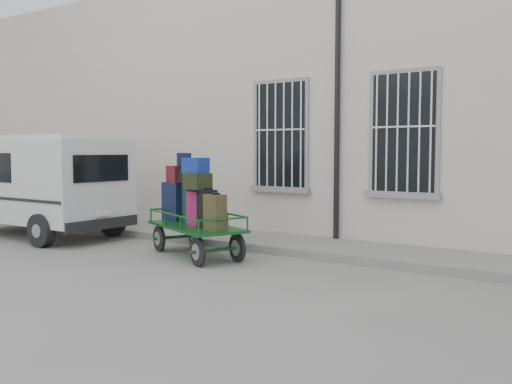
{
  "coord_description": "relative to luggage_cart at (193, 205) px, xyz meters",
  "views": [
    {
      "loc": [
        6.05,
        -7.38,
        1.91
      ],
      "look_at": [
        0.31,
        1.0,
        1.18
      ],
      "focal_mm": 40.0,
      "sensor_mm": 36.0,
      "label": 1
    }
  ],
  "objects": [
    {
      "name": "ground",
      "position": [
        0.73,
        -0.5,
        -0.94
      ],
      "size": [
        80.0,
        80.0,
        0.0
      ],
      "primitive_type": "plane",
      "color": "slate",
      "rests_on": "ground"
    },
    {
      "name": "building",
      "position": [
        0.73,
        5.0,
        2.06
      ],
      "size": [
        24.0,
        5.15,
        6.0
      ],
      "color": "beige",
      "rests_on": "ground"
    },
    {
      "name": "sidewalk",
      "position": [
        0.73,
        1.7,
        -0.86
      ],
      "size": [
        24.0,
        1.7,
        0.15
      ],
      "primitive_type": "cube",
      "color": "gray",
      "rests_on": "ground"
    },
    {
      "name": "luggage_cart",
      "position": [
        0.0,
        0.0,
        0.0
      ],
      "size": [
        2.56,
        1.8,
        1.88
      ],
      "rotation": [
        0.0,
        0.0,
        -0.42
      ],
      "color": "black",
      "rests_on": "ground"
    },
    {
      "name": "van",
      "position": [
        -4.51,
        -0.11,
        0.35
      ],
      "size": [
        4.48,
        2.06,
        2.24
      ],
      "rotation": [
        0.0,
        0.0,
        -0.01
      ],
      "color": "silver",
      "rests_on": "ground"
    }
  ]
}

